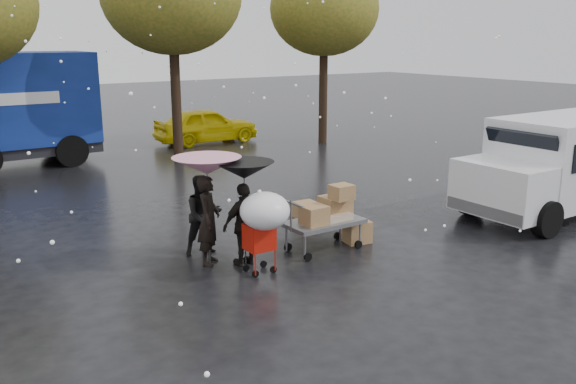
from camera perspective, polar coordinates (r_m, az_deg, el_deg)
ground at (r=10.94m, az=-0.47°, el=-6.86°), size 90.00×90.00×0.00m
person_pink at (r=10.86m, az=-7.43°, el=-2.65°), size 0.68×0.70×1.61m
person_middle at (r=11.38m, az=-7.94°, el=-2.15°), size 0.74×0.58×1.51m
person_black at (r=10.77m, az=-4.05°, el=-3.04°), size 0.89×0.39×1.49m
umbrella_pink at (r=10.61m, az=-7.60°, el=2.46°), size 1.21×1.21×1.95m
umbrella_black at (r=10.52m, az=-4.14°, el=2.04°), size 1.06×1.06×1.87m
vendor_cart at (r=11.53m, az=3.72°, el=-1.96°), size 1.52×0.80×1.27m
shopping_cart at (r=10.16m, az=-2.27°, el=-2.20°), size 0.84×0.84×1.46m
white_van at (r=15.22m, az=24.12°, el=2.48°), size 4.91×2.18×2.20m
box_ground_near at (r=12.13m, az=6.49°, el=-3.71°), size 0.54×0.47×0.43m
box_ground_far at (r=13.72m, az=1.61°, el=-1.65°), size 0.48×0.39×0.36m
yellow_taxi at (r=23.66m, az=-7.65°, el=6.21°), size 3.99×1.70×1.34m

